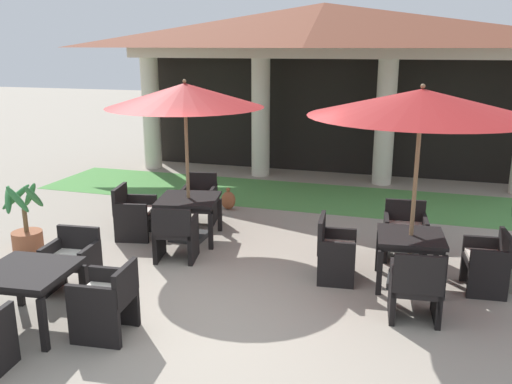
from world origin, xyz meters
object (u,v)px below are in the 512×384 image
patio_chair_near_foreground_south (415,288)px  terracotta_urn (228,200)px  patio_chair_near_foreground_east (488,262)px  patio_chair_mid_right_north (73,262)px  patio_chair_mid_left_south (175,234)px  patio_chair_near_foreground_west (334,251)px  patio_table_mid_right (27,277)px  patio_chair_mid_left_north (200,199)px  patio_chair_mid_right_east (107,301)px  patio_chair_mid_left_west (134,213)px  potted_palm_left_edge (26,229)px  patio_chair_near_foreground_north (405,232)px  patio_table_near_foreground (411,242)px  patio_umbrella_mid_left (185,97)px  patio_umbrella_near_foreground (421,105)px  patio_table_mid_left (189,203)px

patio_chair_near_foreground_south → terracotta_urn: patio_chair_near_foreground_south is taller
patio_chair_near_foreground_east → patio_chair_mid_right_north: patio_chair_mid_right_north is taller
patio_chair_mid_left_south → patio_chair_near_foreground_west: bearing=-10.6°
patio_table_mid_right → terracotta_urn: patio_table_mid_right is taller
patio_chair_mid_left_north → patio_chair_mid_right_east: bearing=86.9°
patio_chair_near_foreground_west → patio_chair_mid_left_west: patio_chair_near_foreground_west is taller
patio_chair_near_foreground_west → potted_palm_left_edge: bearing=-91.3°
patio_chair_mid_left_south → patio_chair_mid_left_north: (-0.37, 1.83, 0.00)m
patio_chair_near_foreground_north → patio_table_near_foreground: bearing=90.0°
patio_chair_mid_left_west → patio_chair_near_foreground_east: bearing=73.3°
patio_chair_mid_right_north → potted_palm_left_edge: size_ratio=0.73×
patio_umbrella_mid_left → patio_chair_mid_left_south: 2.14m
patio_table_near_foreground → patio_chair_near_foreground_east: size_ratio=1.15×
patio_chair_near_foreground_west → patio_chair_mid_right_north: 3.47m
patio_chair_mid_right_north → patio_table_near_foreground: bearing=-166.1°
patio_umbrella_near_foreground → patio_chair_near_foreground_west: bearing=-174.4°
patio_chair_near_foreground_north → patio_chair_mid_left_north: bearing=-16.8°
patio_chair_near_foreground_south → patio_chair_near_foreground_north: size_ratio=1.04×
patio_chair_mid_right_east → patio_chair_mid_left_north: bearing=2.5°
patio_chair_near_foreground_south → patio_chair_near_foreground_east: 1.39m
terracotta_urn → patio_chair_near_foreground_south: bearing=-44.8°
patio_table_mid_left → patio_umbrella_mid_left: bearing=-63.4°
patio_chair_near_foreground_north → terracotta_urn: (-3.40, 1.60, -0.23)m
patio_chair_near_foreground_north → patio_chair_near_foreground_east: bearing=134.9°
patio_umbrella_mid_left → patio_chair_mid_right_east: patio_umbrella_mid_left is taller
patio_table_mid_right → patio_umbrella_near_foreground: bearing=30.8°
patio_chair_mid_left_south → patio_chair_near_foreground_south: bearing=-25.4°
patio_chair_mid_left_south → potted_palm_left_edge: potted_palm_left_edge is taller
patio_chair_mid_left_north → patio_chair_mid_right_north: (-0.45, -3.19, -0.01)m
patio_table_mid_left → potted_palm_left_edge: 2.55m
patio_chair_mid_left_south → patio_chair_mid_right_north: patio_chair_mid_left_south is taller
patio_chair_mid_right_east → terracotta_urn: (-0.36, 4.91, -0.23)m
potted_palm_left_edge → terracotta_urn: (2.25, 3.03, -0.18)m
patio_table_near_foreground → patio_chair_mid_right_east: (-3.13, -2.33, -0.19)m
patio_chair_near_foreground_west → patio_table_mid_right: size_ratio=0.85×
patio_umbrella_near_foreground → patio_chair_near_foreground_west: patio_umbrella_near_foreground is taller
patio_chair_mid_left_south → patio_chair_mid_right_east: size_ratio=1.03×
patio_chair_near_foreground_west → patio_chair_mid_left_west: (-3.47, 0.70, 0.00)m
terracotta_urn → patio_umbrella_mid_left: bearing=-91.2°
patio_table_mid_right → patio_chair_mid_right_east: size_ratio=1.24×
patio_table_near_foreground → patio_chair_near_foreground_east: (0.98, 0.10, -0.20)m
patio_chair_mid_right_east → potted_palm_left_edge: size_ratio=0.74×
patio_chair_near_foreground_north → patio_chair_mid_left_south: patio_chair_mid_left_south is taller
patio_chair_mid_right_north → potted_palm_left_edge: bearing=-39.0°
patio_umbrella_near_foreground → patio_chair_near_foreground_west: (-0.99, -0.10, -2.00)m
patio_chair_near_foreground_north → patio_table_mid_right: patio_chair_near_foreground_north is taller
patio_umbrella_mid_left → patio_chair_mid_left_south: size_ratio=3.04×
patio_chair_mid_left_west → patio_chair_mid_right_east: (1.32, -2.93, 0.00)m
patio_chair_near_foreground_north → patio_table_mid_left: 3.45m
patio_chair_mid_left_south → patio_table_near_foreground: bearing=-9.2°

